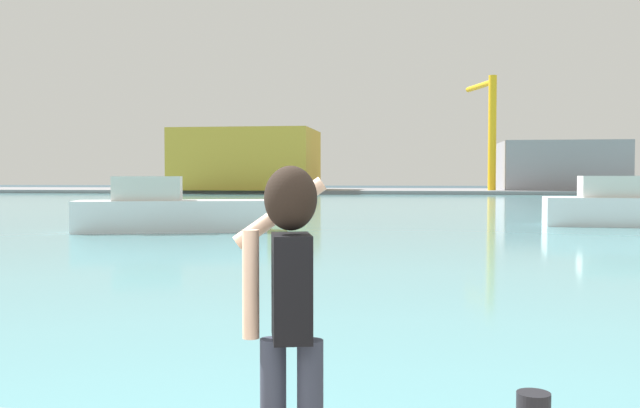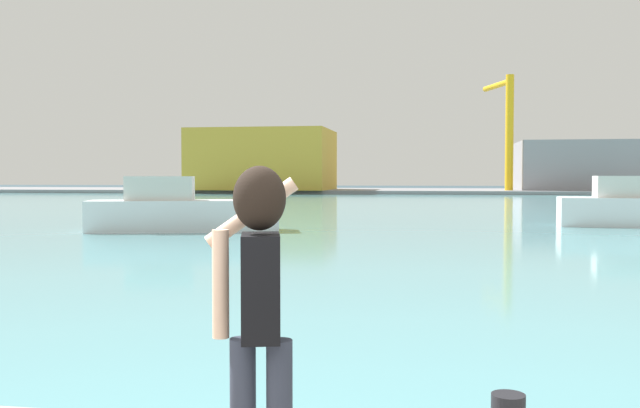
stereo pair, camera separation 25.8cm
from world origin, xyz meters
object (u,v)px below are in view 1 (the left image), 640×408
Objects in this scene: boat_moored_2 at (630,208)px; warehouse_right at (560,166)px; person_photographer at (289,293)px; warehouse_left at (247,160)px; boat_moored at (168,211)px; port_crane at (489,122)px.

boat_moored_2 is 62.56m from warehouse_right.
person_photographer is at bearing -105.08° from boat_moored_2.
warehouse_left is (-31.42, 57.99, 3.52)m from boat_moored_2.
warehouse_left is 1.18× the size of warehouse_right.
boat_moored_2 is (19.00, 5.75, 0.01)m from boat_moored.
boat_moored is at bearing 7.60° from person_photographer.
warehouse_left is at bearing 122.38° from boat_moored_2.
boat_moored is at bearing -78.98° from warehouse_left.
warehouse_right reaches higher than person_photographer.
boat_moored_2 is at bearing -32.93° from person_photographer.
boat_moored_2 is 0.54× the size of port_crane.
warehouse_right is at bearing 21.85° from port_crane.
port_crane reaches higher than boat_moored.
port_crane is (31.07, 0.12, 4.58)m from warehouse_left.
boat_moored is at bearing -106.28° from port_crane.
boat_moored_2 is 0.51× the size of warehouse_right.
warehouse_right is at bearing -25.70° from person_photographer.
person_photographer reaches higher than boat_moored.
warehouse_left reaches higher than boat_moored.
warehouse_right is 11.41m from port_crane.
warehouse_right is (40.40, 3.86, -0.82)m from warehouse_left.
port_crane is at bearing -158.15° from warehouse_right.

